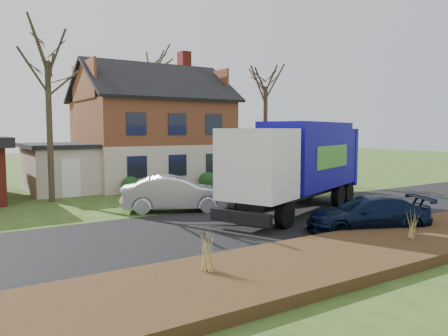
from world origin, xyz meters
TOP-DOWN VIEW (x-y plane):
  - ground at (0.00, 0.00)m, footprint 120.00×120.00m
  - road at (0.00, 0.00)m, footprint 80.00×7.00m
  - mulch_verge at (0.00, -5.30)m, footprint 80.00×3.50m
  - main_house at (1.49, 13.91)m, footprint 12.95×8.95m
  - garbage_truck at (3.31, 0.92)m, footprint 9.58×5.92m
  - silver_sedan at (-1.26, 4.00)m, footprint 5.08×3.48m
  - navy_wagon at (2.72, -3.37)m, footprint 4.78×3.41m
  - tree_front_west at (-5.43, 9.62)m, footprint 3.29×3.29m
  - tree_front_east at (9.40, 11.08)m, footprint 3.44×3.44m
  - tree_back at (5.95, 22.95)m, footprint 3.75×3.75m
  - grass_clump_west at (-4.75, -4.77)m, footprint 0.38×0.31m
  - grass_clump_mid at (2.16, -5.53)m, footprint 0.31×0.25m

SIDE VIEW (x-z plane):
  - ground at x=0.00m, z-range 0.00..0.00m
  - road at x=0.00m, z-range 0.00..0.02m
  - mulch_verge at x=0.00m, z-range 0.00..0.30m
  - navy_wagon at x=2.72m, z-range 0.00..1.28m
  - grass_clump_mid at x=2.16m, z-range 0.30..1.16m
  - silver_sedan at x=-1.26m, z-range 0.00..1.58m
  - grass_clump_west at x=-4.75m, z-range 0.30..1.30m
  - garbage_truck at x=3.31m, z-range 0.31..4.31m
  - main_house at x=1.49m, z-range -0.60..8.66m
  - tree_front_east at x=9.40m, z-range 2.99..12.55m
  - tree_front_west at x=-5.43m, z-range 3.17..12.96m
  - tree_back at x=5.95m, z-range 3.96..15.83m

